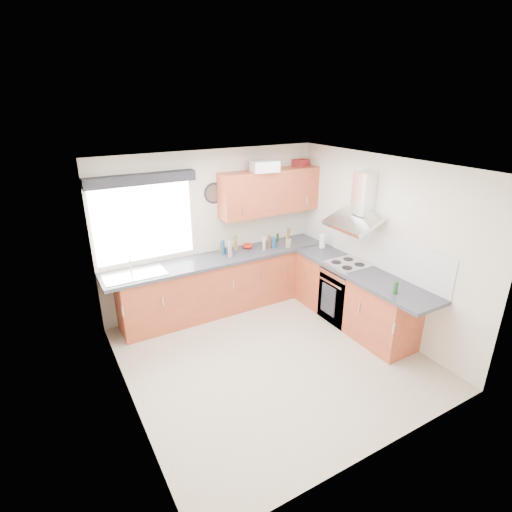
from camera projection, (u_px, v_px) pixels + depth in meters
ground_plane at (272, 357)px, 5.30m from camera, size 3.60×3.60×0.00m
ceiling at (275, 167)px, 4.37m from camera, size 3.60×3.60×0.02m
wall_back at (212, 231)px, 6.28m from camera, size 3.60×0.02×2.50m
wall_front at (386, 345)px, 3.39m from camera, size 3.60×0.02×2.50m
wall_left at (121, 307)px, 4.00m from camera, size 0.02×3.60×2.50m
wall_right at (380, 245)px, 5.67m from camera, size 0.02×3.60×2.50m
window at (144, 222)px, 5.68m from camera, size 1.40×0.02×1.10m
window_blind at (141, 179)px, 5.37m from camera, size 1.50×0.18×0.14m
splashback at (364, 244)px, 5.93m from camera, size 0.01×3.00×0.54m
base_cab_back at (216, 286)px, 6.31m from camera, size 3.00×0.58×0.86m
base_cab_corner at (299, 266)px, 7.04m from camera, size 0.60×0.60×0.86m
base_cab_right at (352, 297)px, 5.96m from camera, size 0.58×2.10×0.86m
worktop_back at (221, 258)px, 6.18m from camera, size 3.60×0.62×0.05m
worktop_right at (362, 273)px, 5.66m from camera, size 0.62×2.42×0.05m
sink at (134, 272)px, 5.54m from camera, size 0.84×0.46×0.10m
oven at (345, 294)px, 6.08m from camera, size 0.56×0.58×0.85m
hob_plate at (348, 264)px, 5.89m from camera, size 0.52×0.52×0.01m
extractor_hood at (358, 207)px, 5.62m from camera, size 0.52×0.78×0.66m
upper_cabinets at (270, 192)px, 6.38m from camera, size 1.70×0.35×0.70m
washing_machine at (189, 294)px, 6.11m from camera, size 0.58×0.56×0.81m
wall_clock at (214, 193)px, 6.07m from camera, size 0.32×0.04×0.32m
casserole at (265, 166)px, 6.06m from camera, size 0.44×0.35×0.17m
storage_box at (300, 162)px, 6.61m from camera, size 0.27×0.24×0.10m
utensil_pot at (288, 243)px, 6.55m from camera, size 0.12×0.12×0.14m
kitchen_roll at (322, 241)px, 6.52m from camera, size 0.13×0.13×0.22m
tomato_cluster at (248, 246)px, 6.53m from camera, size 0.17×0.17×0.07m
jar_0 at (278, 238)px, 6.80m from camera, size 0.04×0.04×0.14m
jar_1 at (225, 251)px, 6.27m from camera, size 0.04×0.04×0.11m
jar_2 at (273, 242)px, 6.51m from camera, size 0.07×0.07×0.19m
jar_3 at (288, 240)px, 6.55m from camera, size 0.04×0.04×0.24m
jar_4 at (222, 248)px, 6.28m from camera, size 0.06×0.06×0.18m
jar_5 at (236, 243)px, 6.40m from camera, size 0.05×0.05×0.24m
jar_6 at (229, 250)px, 6.25m from camera, size 0.07×0.07×0.13m
jar_7 at (230, 249)px, 6.13m from camera, size 0.07×0.07×0.26m
jar_8 at (264, 243)px, 6.41m from camera, size 0.05×0.05×0.23m
jar_9 at (269, 242)px, 6.46m from camera, size 0.05×0.05×0.23m
jar_10 at (223, 247)px, 6.24m from camera, size 0.05×0.05×0.23m
bottle_0 at (396, 288)px, 4.98m from camera, size 0.06×0.06×0.17m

